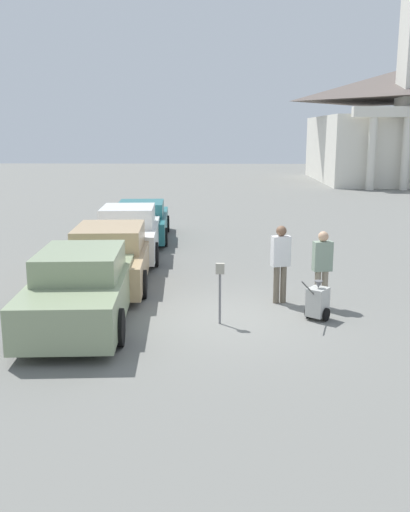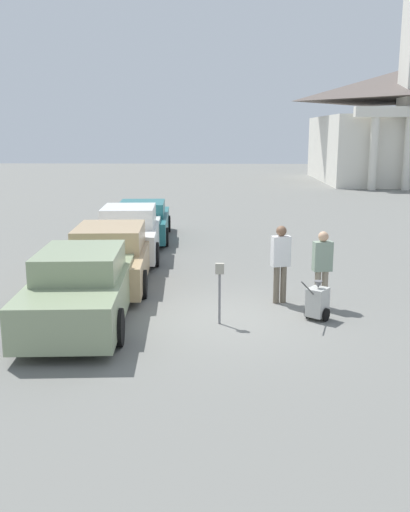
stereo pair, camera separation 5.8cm
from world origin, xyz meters
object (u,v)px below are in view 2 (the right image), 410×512
person_worker (281,259)px  parked_car_sage (83,286)px  person_supervisor (322,264)px  equipment_cart (317,302)px  parked_car_tan (111,256)px  parked_car_teal (143,222)px  church (397,120)px  parked_car_white (130,233)px  parking_meter (220,282)px

person_worker → parked_car_sage: bearing=2.0°
person_supervisor → equipment_cart: bearing=65.5°
parked_car_tan → person_worker: 4.64m
parked_car_teal → church: 30.74m
person_worker → person_supervisor: bearing=146.4°
parked_car_white → person_worker: person_worker is taller
parked_car_white → person_supervisor: (5.16, -5.23, 0.25)m
parked_car_tan → parking_meter: (2.87, -3.33, 0.20)m
parked_car_tan → church: size_ratio=0.25×
parked_car_sage → parked_car_teal: (-0.00, 9.26, -0.07)m
parking_meter → person_supervisor: person_supervisor is taller
church → parked_car_teal: bearing=-123.1°
parked_car_sage → parking_meter: size_ratio=4.11×
equipment_cart → church: bearing=107.0°
parked_car_tan → parking_meter: size_ratio=4.16×
person_worker → church: 35.88m
person_worker → person_supervisor: (0.90, -0.30, -0.05)m
parked_car_sage → parked_car_white: (-0.00, 6.24, 0.02)m
parked_car_sage → equipment_cart: size_ratio=5.30×
parking_meter → person_worker: bearing=47.5°
person_supervisor → parked_car_teal: bearing=-68.1°
parking_meter → person_supervisor: (2.29, 1.22, 0.09)m
parked_car_tan → church: 35.99m
parked_car_tan → parked_car_teal: bearing=86.4°
parked_car_sage → church: (16.62, 34.78, 4.10)m
parked_car_teal → person_supervisor: (5.16, -8.25, 0.34)m
parked_car_sage → parked_car_tan: bearing=86.3°
parked_car_sage → parked_car_white: parked_car_white is taller
parked_car_teal → person_worker: bearing=-65.4°
parked_car_white → parked_car_sage: bearing=-93.6°
parked_car_teal → parking_meter: 9.90m
parked_car_teal → equipment_cart: (4.94, -9.13, -0.27)m
person_supervisor → church: bearing=-118.9°
parked_car_sage → person_supervisor: size_ratio=3.03×
parked_car_sage → parked_car_white: size_ratio=1.10×
parking_meter → equipment_cart: bearing=9.3°
person_worker → equipment_cart: person_worker is taller
parked_car_sage → parking_meter: (2.87, -0.21, 0.18)m
equipment_cart → parked_car_teal: bearing=154.0°
parked_car_teal → person_supervisor: person_supervisor is taller
equipment_cart → person_supervisor: bearing=111.3°
parked_car_white → equipment_cart: (4.94, -6.11, -0.36)m
parked_car_teal → church: church is taller
parked_car_teal → parked_car_sage: bearing=-93.6°
parked_car_white → parked_car_teal: 3.02m
parked_car_tan → church: bearing=58.7°
parked_car_tan → parked_car_teal: (-0.00, 6.14, -0.05)m
person_worker → equipment_cart: 1.51m
parking_meter → person_worker: (1.39, 1.52, 0.14)m
parked_car_teal → parking_meter: size_ratio=3.72×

